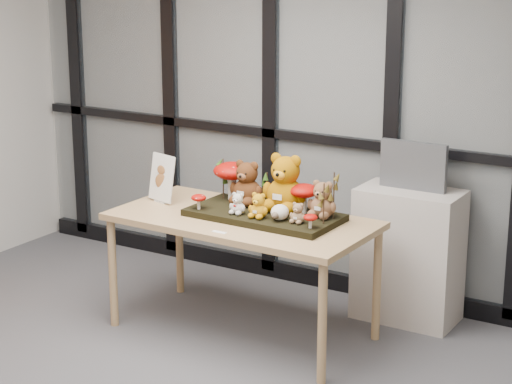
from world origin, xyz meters
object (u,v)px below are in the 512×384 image
Objects in this scene: bear_brown_medium at (247,180)px; mushroom_front_right at (310,220)px; bear_white_bow at (238,202)px; mushroom_back_left at (232,179)px; mushroom_back_right at (304,197)px; diorama_tray at (264,215)px; cabinet at (408,255)px; bear_small_yellow at (259,204)px; sign_holder at (162,180)px; display_table at (242,228)px; bear_beige_small at (298,212)px; monitor at (413,166)px; mushroom_front_left at (199,201)px; bear_pooh_yellow at (286,179)px; plush_cream_hedgehog at (280,212)px; bear_tan_back at (323,197)px.

bear_brown_medium is 3.30× the size of mushroom_front_right.
mushroom_back_left reaches higher than bear_white_bow.
bear_white_bow is at bearing -146.07° from mushroom_back_right.
cabinet is at bearing 46.65° from diorama_tray.
bear_brown_medium is at bearing 135.20° from bear_small_yellow.
diorama_tray is at bearing 16.59° from sign_holder.
sign_holder is at bearing 178.31° from display_table.
bear_white_bow is at bearing -175.24° from bear_beige_small.
sign_holder is 0.72× the size of monitor.
mushroom_back_right is at bearing 125.56° from mushroom_front_right.
mushroom_front_right is at bearing -108.45° from cabinet.
bear_brown_medium reaches higher than mushroom_front_left.
mushroom_front_left is at bearing -141.25° from cabinet.
bear_beige_small is 0.88m from monitor.
diorama_tray is at bearing -133.71° from monitor.
bear_pooh_yellow is 0.90× the size of monitor.
bear_small_yellow is 0.85× the size of mushroom_back_right.
display_table is 9.61× the size of bear_small_yellow.
display_table is 0.32m from plush_cream_hedgehog.
plush_cream_hedgehog is 0.94m from monitor.
bear_white_bow is 0.33m from mushroom_back_left.
bear_brown_medium is at bearing -146.19° from cabinet.
diorama_tray is 0.25m from bear_pooh_yellow.
mushroom_back_right is at bearing 23.82° from mushroom_front_left.
bear_pooh_yellow reaches higher than mushroom_back_left.
sign_holder is at bearing -172.29° from mushroom_back_right.
mushroom_back_right reaches higher than plush_cream_hedgehog.
mushroom_front_right is at bearing -8.67° from display_table.
mushroom_back_left is (-0.20, 0.20, 0.23)m from display_table.
bear_white_bow is 0.39m from mushroom_back_right.
bear_brown_medium is 0.24m from bear_white_bow.
monitor is at bearing 58.95° from plush_cream_hedgehog.
bear_white_bow is 1.07× the size of bear_beige_small.
mushroom_back_right is at bearing 174.63° from bear_tan_back.
diorama_tray is 10.05× the size of mushroom_front_right.
plush_cream_hedgehog is at bearing 9.97° from sign_holder.
bear_beige_small is at bearing -16.91° from diorama_tray.
bear_brown_medium is 1.24× the size of bear_tan_back.
bear_pooh_yellow is 2.85× the size of bear_beige_small.
mushroom_front_right is (0.35, -0.02, -0.04)m from bear_small_yellow.
mushroom_front_left is (-0.53, -0.05, -0.00)m from plush_cream_hedgehog.
bear_pooh_yellow is at bearing 28.95° from mushroom_front_left.
bear_pooh_yellow is at bearing 140.72° from mushroom_front_right.
bear_beige_small is at bearing 4.90° from plush_cream_hedgehog.
display_table is 0.53m from bear_tan_back.
sign_holder is (-0.94, -0.13, 0.01)m from mushroom_back_right.
mushroom_front_right is at bearing 8.56° from sign_holder.
mushroom_back_right is (0.12, 0.00, -0.09)m from bear_pooh_yellow.
bear_tan_back is 0.25m from mushroom_front_right.
bear_tan_back is 0.93× the size of mushroom_back_left.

